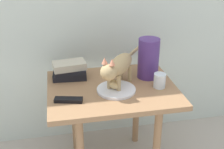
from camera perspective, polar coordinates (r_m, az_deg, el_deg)
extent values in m
cube|color=#9E724C|center=(1.72, 0.00, -2.86)|extent=(0.75, 0.58, 0.03)
cylinder|color=#9E724C|center=(1.76, 8.65, -13.99)|extent=(0.04, 0.04, 0.56)
cylinder|color=#9E724C|center=(2.04, -7.32, -7.81)|extent=(0.04, 0.04, 0.56)
cylinder|color=#9E724C|center=(2.10, 4.76, -6.58)|extent=(0.04, 0.04, 0.56)
cylinder|color=white|center=(1.67, 0.83, -2.97)|extent=(0.22, 0.22, 0.01)
ellipsoid|color=#E0BC7A|center=(1.66, 0.50, -1.93)|extent=(0.09, 0.10, 0.05)
cylinder|color=tan|center=(1.63, 1.32, -1.97)|extent=(0.02, 0.02, 0.10)
cylinder|color=tan|center=(1.65, -0.56, -1.54)|extent=(0.02, 0.02, 0.10)
cylinder|color=tan|center=(1.76, 3.53, 0.19)|extent=(0.02, 0.02, 0.10)
cylinder|color=tan|center=(1.78, 1.75, 0.55)|extent=(0.02, 0.02, 0.10)
ellipsoid|color=tan|center=(1.68, 1.65, 1.97)|extent=(0.23, 0.26, 0.11)
sphere|color=tan|center=(1.54, -0.71, 0.45)|extent=(0.09, 0.09, 0.09)
cone|color=#DD8460|center=(1.51, 0.03, 2.44)|extent=(0.03, 0.03, 0.03)
cone|color=#DD8460|center=(1.53, -1.46, 2.73)|extent=(0.03, 0.03, 0.03)
cylinder|color=tan|center=(1.84, 4.29, 4.49)|extent=(0.11, 0.14, 0.02)
cube|color=black|center=(1.83, -8.23, -0.13)|extent=(0.21, 0.13, 0.04)
cube|color=black|center=(1.81, -8.05, 0.76)|extent=(0.20, 0.13, 0.03)
cube|color=#BCB299|center=(1.79, -8.31, 1.76)|extent=(0.21, 0.14, 0.04)
cylinder|color=#4C2D72|center=(1.80, 7.11, 3.14)|extent=(0.13, 0.13, 0.25)
cylinder|color=silver|center=(1.71, 9.26, -1.17)|extent=(0.07, 0.07, 0.08)
cylinder|color=silver|center=(1.72, 9.21, -1.78)|extent=(0.06, 0.06, 0.04)
cube|color=black|center=(1.58, -8.48, -4.91)|extent=(0.16, 0.08, 0.02)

